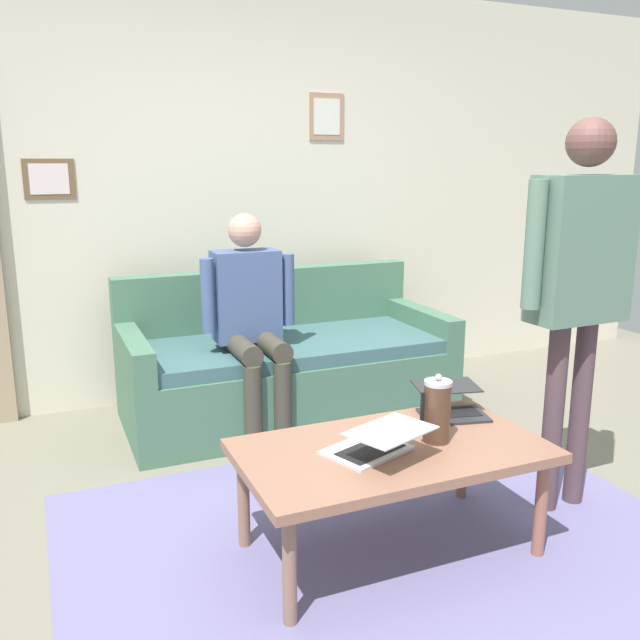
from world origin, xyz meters
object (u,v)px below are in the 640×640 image
(french_press, at_px, (437,411))
(person_seated, at_px, (251,312))
(couch, at_px, (285,367))
(laptop_left, at_px, (451,405))
(laptop_center, at_px, (375,443))
(coffee_table, at_px, (392,457))
(person_standing, at_px, (580,268))

(french_press, bearing_deg, person_seated, -77.23)
(couch, distance_m, french_press, 1.68)
(laptop_left, relative_size, french_press, 1.26)
(laptop_center, bearing_deg, laptop_left, -153.65)
(couch, height_order, coffee_table, couch)
(french_press, xyz_separation_m, person_standing, (-0.73, -0.05, 0.53))
(person_seated, bearing_deg, laptop_center, 91.36)
(french_press, relative_size, person_standing, 0.16)
(couch, bearing_deg, french_press, 91.28)
(french_press, xyz_separation_m, person_seated, (0.32, -1.43, 0.14))
(couch, distance_m, laptop_center, 1.71)
(couch, height_order, laptop_left, couch)
(laptop_center, distance_m, french_press, 0.30)
(coffee_table, relative_size, laptop_left, 3.41)
(coffee_table, height_order, french_press, french_press)
(couch, relative_size, person_seated, 1.55)
(coffee_table, height_order, person_standing, person_standing)
(couch, relative_size, laptop_center, 4.58)
(laptop_center, distance_m, person_seated, 1.47)
(person_standing, height_order, person_seated, person_standing)
(laptop_left, relative_size, person_standing, 0.21)
(couch, bearing_deg, person_seated, 38.25)
(coffee_table, height_order, person_seated, person_seated)
(couch, height_order, french_press, couch)
(person_seated, bearing_deg, coffee_table, 95.46)
(coffee_table, relative_size, person_standing, 0.70)
(couch, relative_size, coffee_table, 1.63)
(coffee_table, relative_size, laptop_center, 2.81)
(coffee_table, relative_size, person_seated, 0.95)
(french_press, height_order, person_seated, person_seated)
(coffee_table, xyz_separation_m, laptop_center, (0.10, 0.04, 0.09))
(coffee_table, bearing_deg, person_standing, -178.44)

